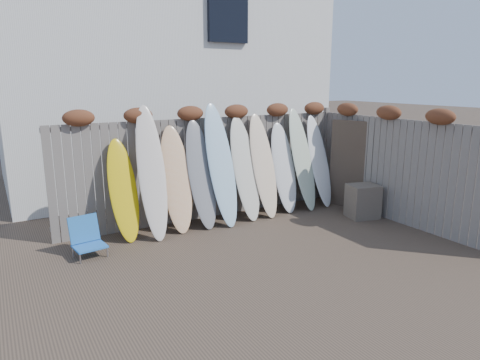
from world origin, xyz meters
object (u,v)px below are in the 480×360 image
beach_chair (87,238)px  surfboard_0 (123,190)px  wooden_crate (363,201)px  lattice_panel (358,166)px

beach_chair → surfboard_0: size_ratio=0.34×
wooden_crate → lattice_panel: lattice_panel is taller
beach_chair → lattice_panel: 5.56m
surfboard_0 → wooden_crate: bearing=-18.1°
wooden_crate → lattice_panel: (0.33, 0.52, 0.61)m
lattice_panel → surfboard_0: bearing=151.5°
beach_chair → surfboard_0: bearing=29.1°
surfboard_0 → beach_chair: bearing=-153.5°
beach_chair → wooden_crate: size_ratio=0.92×
lattice_panel → surfboard_0: (-4.79, 0.72, -0.07)m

